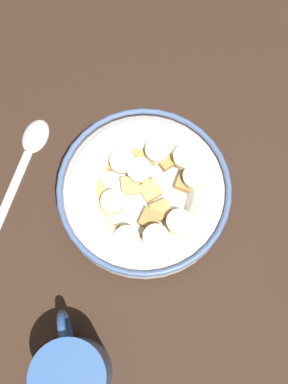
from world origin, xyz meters
TOP-DOWN VIEW (x-y plane):
  - ground_plane at (0.00, 0.00)cm, footprint 108.72×108.72cm
  - cereal_bowl at (-0.01, 0.01)cm, footprint 18.31×18.31cm
  - spoon at (8.16, 11.90)cm, footprint 15.03×10.20cm
  - coffee_mug at (-16.13, 10.57)cm, footprint 9.59×6.91cm

SIDE VIEW (x-z plane):
  - ground_plane at x=0.00cm, z-range -2.00..0.00cm
  - spoon at x=8.16cm, z-range -0.07..0.73cm
  - cereal_bowl at x=-0.01cm, z-range -0.09..5.08cm
  - coffee_mug at x=-16.13cm, z-range 0.00..8.12cm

